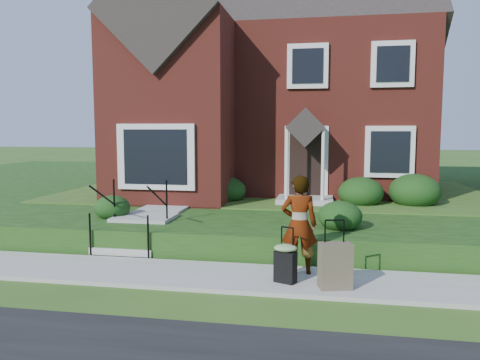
% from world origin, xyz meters
% --- Properties ---
extents(ground, '(120.00, 120.00, 0.00)m').
position_xyz_m(ground, '(0.00, 0.00, 0.00)').
color(ground, '#2D5119').
rests_on(ground, ground).
extents(sidewalk, '(60.00, 1.60, 0.08)m').
position_xyz_m(sidewalk, '(0.00, 0.00, 0.04)').
color(sidewalk, '#9E9B93').
rests_on(sidewalk, ground).
extents(terrace, '(44.00, 20.00, 0.60)m').
position_xyz_m(terrace, '(4.00, 10.90, 0.30)').
color(terrace, '#19390F').
rests_on(terrace, ground).
extents(walkway, '(1.20, 6.00, 0.06)m').
position_xyz_m(walkway, '(-2.50, 5.00, 0.63)').
color(walkway, '#9E9B93').
rests_on(walkway, terrace).
extents(main_house, '(10.40, 10.20, 9.40)m').
position_xyz_m(main_house, '(-0.21, 9.61, 5.26)').
color(main_house, maroon).
rests_on(main_house, terrace).
extents(front_steps, '(1.40, 2.02, 1.50)m').
position_xyz_m(front_steps, '(-2.50, 1.84, 0.47)').
color(front_steps, '#9E9B93').
rests_on(front_steps, ground).
extents(foundation_shrubs, '(9.74, 4.78, 1.01)m').
position_xyz_m(foundation_shrubs, '(0.35, 4.97, 1.05)').
color(foundation_shrubs, '#0F330F').
rests_on(foundation_shrubs, terrace).
extents(woman, '(0.70, 0.49, 1.83)m').
position_xyz_m(woman, '(1.29, 0.36, 1.00)').
color(woman, '#999999').
rests_on(woman, sidewalk).
extents(suitcase_black, '(0.50, 0.46, 0.98)m').
position_xyz_m(suitcase_black, '(1.09, -0.23, 0.46)').
color(suitcase_black, black).
rests_on(suitcase_black, sidewalk).
extents(suitcase_olive, '(0.59, 0.42, 1.16)m').
position_xyz_m(suitcase_olive, '(1.94, -0.39, 0.47)').
color(suitcase_olive, brown).
rests_on(suitcase_olive, sidewalk).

